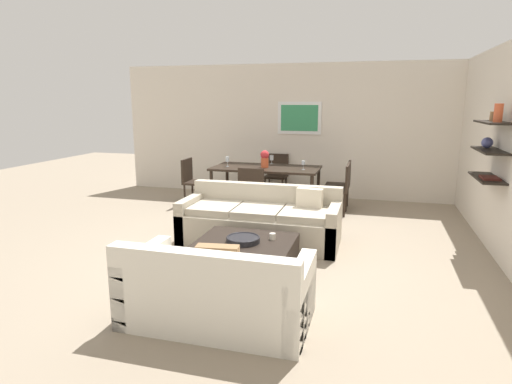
{
  "coord_description": "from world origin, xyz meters",
  "views": [
    {
      "loc": [
        1.48,
        -5.3,
        1.97
      ],
      "look_at": [
        -0.06,
        0.2,
        0.75
      ],
      "focal_mm": 30.24,
      "sensor_mm": 36.0,
      "label": 1
    }
  ],
  "objects_px": {
    "dining_table": "(266,170)",
    "wine_glass_left_near": "(227,159)",
    "loveseat_white": "(217,291)",
    "dining_chair_head": "(277,172)",
    "coffee_table": "(246,256)",
    "decorative_bowl": "(243,239)",
    "candle_jar": "(272,236)",
    "dining_chair_right_near": "(340,186)",
    "wine_glass_right_near": "(303,163)",
    "centerpiece_vase": "(265,158)",
    "dining_chair_right_far": "(342,182)",
    "wine_glass_head": "(272,158)",
    "dining_chair_left_near": "(193,179)",
    "dining_chair_foot": "(253,189)",
    "sofa_beige": "(261,222)"
  },
  "relations": [
    {
      "from": "sofa_beige",
      "to": "candle_jar",
      "type": "relative_size",
      "value": 29.56
    },
    {
      "from": "dining_table",
      "to": "centerpiece_vase",
      "type": "height_order",
      "value": "centerpiece_vase"
    },
    {
      "from": "coffee_table",
      "to": "decorative_bowl",
      "type": "relative_size",
      "value": 2.87
    },
    {
      "from": "dining_table",
      "to": "wine_glass_right_near",
      "type": "relative_size",
      "value": 12.09
    },
    {
      "from": "dining_table",
      "to": "loveseat_white",
      "type": "bearing_deg",
      "value": -81.4
    },
    {
      "from": "dining_chair_right_far",
      "to": "candle_jar",
      "type": "bearing_deg",
      "value": -99.42
    },
    {
      "from": "coffee_table",
      "to": "dining_chair_left_near",
      "type": "relative_size",
      "value": 1.26
    },
    {
      "from": "loveseat_white",
      "to": "wine_glass_left_near",
      "type": "xyz_separation_m",
      "value": [
        -1.38,
        4.22,
        0.59
      ]
    },
    {
      "from": "loveseat_white",
      "to": "decorative_bowl",
      "type": "bearing_deg",
      "value": 95.33
    },
    {
      "from": "dining_chair_foot",
      "to": "wine_glass_head",
      "type": "xyz_separation_m",
      "value": [
        -0.0,
        1.34,
        0.36
      ]
    },
    {
      "from": "sofa_beige",
      "to": "centerpiece_vase",
      "type": "height_order",
      "value": "centerpiece_vase"
    },
    {
      "from": "wine_glass_left_near",
      "to": "wine_glass_right_near",
      "type": "height_order",
      "value": "wine_glass_left_near"
    },
    {
      "from": "candle_jar",
      "to": "dining_chair_right_near",
      "type": "xyz_separation_m",
      "value": [
        0.54,
        2.81,
        0.09
      ]
    },
    {
      "from": "coffee_table",
      "to": "decorative_bowl",
      "type": "bearing_deg",
      "value": -95.88
    },
    {
      "from": "dining_table",
      "to": "wine_glass_left_near",
      "type": "bearing_deg",
      "value": -170.29
    },
    {
      "from": "dining_chair_right_near",
      "to": "decorative_bowl",
      "type": "bearing_deg",
      "value": -105.66
    },
    {
      "from": "dining_table",
      "to": "dining_chair_foot",
      "type": "xyz_separation_m",
      "value": [
        0.0,
        -0.9,
        -0.18
      ]
    },
    {
      "from": "dining_chair_left_near",
      "to": "dining_chair_foot",
      "type": "bearing_deg",
      "value": -26.01
    },
    {
      "from": "dining_table",
      "to": "dining_chair_right_far",
      "type": "height_order",
      "value": "dining_chair_right_far"
    },
    {
      "from": "wine_glass_left_near",
      "to": "dining_chair_foot",
      "type": "bearing_deg",
      "value": -47.37
    },
    {
      "from": "candle_jar",
      "to": "dining_table",
      "type": "xyz_separation_m",
      "value": [
        -0.85,
        3.04,
        0.27
      ]
    },
    {
      "from": "centerpiece_vase",
      "to": "dining_chair_right_far",
      "type": "bearing_deg",
      "value": 10.83
    },
    {
      "from": "dining_table",
      "to": "candle_jar",
      "type": "bearing_deg",
      "value": -74.32
    },
    {
      "from": "wine_glass_left_near",
      "to": "dining_table",
      "type": "bearing_deg",
      "value": 9.71
    },
    {
      "from": "coffee_table",
      "to": "dining_table",
      "type": "distance_m",
      "value": 3.24
    },
    {
      "from": "coffee_table",
      "to": "wine_glass_right_near",
      "type": "relative_size",
      "value": 6.8
    },
    {
      "from": "decorative_bowl",
      "to": "dining_chair_right_far",
      "type": "bearing_deg",
      "value": 76.29
    },
    {
      "from": "coffee_table",
      "to": "wine_glass_right_near",
      "type": "xyz_separation_m",
      "value": [
        0.16,
        3.03,
        0.68
      ]
    },
    {
      "from": "candle_jar",
      "to": "dining_chair_foot",
      "type": "distance_m",
      "value": 2.3
    },
    {
      "from": "dining_chair_left_near",
      "to": "wine_glass_head",
      "type": "height_order",
      "value": "wine_glass_head"
    },
    {
      "from": "loveseat_white",
      "to": "dining_chair_head",
      "type": "relative_size",
      "value": 1.86
    },
    {
      "from": "wine_glass_left_near",
      "to": "wine_glass_head",
      "type": "distance_m",
      "value": 0.91
    },
    {
      "from": "dining_chair_foot",
      "to": "dining_chair_head",
      "type": "distance_m",
      "value": 1.81
    },
    {
      "from": "wine_glass_left_near",
      "to": "wine_glass_right_near",
      "type": "distance_m",
      "value": 1.44
    },
    {
      "from": "coffee_table",
      "to": "centerpiece_vase",
      "type": "distance_m",
      "value": 3.24
    },
    {
      "from": "wine_glass_right_near",
      "to": "dining_chair_right_far",
      "type": "bearing_deg",
      "value": 27.18
    },
    {
      "from": "dining_chair_left_near",
      "to": "dining_chair_foot",
      "type": "height_order",
      "value": "same"
    },
    {
      "from": "loveseat_white",
      "to": "coffee_table",
      "type": "xyz_separation_m",
      "value": [
        -0.1,
        1.19,
        -0.1
      ]
    },
    {
      "from": "wine_glass_head",
      "to": "dining_chair_right_far",
      "type": "bearing_deg",
      "value": -8.7
    },
    {
      "from": "wine_glass_right_near",
      "to": "candle_jar",
      "type": "bearing_deg",
      "value": -87.37
    },
    {
      "from": "dining_chair_head",
      "to": "sofa_beige",
      "type": "bearing_deg",
      "value": -81.32
    },
    {
      "from": "dining_chair_right_far",
      "to": "wine_glass_head",
      "type": "bearing_deg",
      "value": 171.3
    },
    {
      "from": "wine_glass_left_near",
      "to": "centerpiece_vase",
      "type": "height_order",
      "value": "centerpiece_vase"
    },
    {
      "from": "coffee_table",
      "to": "dining_chair_right_near",
      "type": "height_order",
      "value": "dining_chair_right_near"
    },
    {
      "from": "candle_jar",
      "to": "dining_chair_head",
      "type": "height_order",
      "value": "dining_chair_head"
    },
    {
      "from": "decorative_bowl",
      "to": "candle_jar",
      "type": "relative_size",
      "value": 5.2
    },
    {
      "from": "coffee_table",
      "to": "dining_chair_right_far",
      "type": "distance_m",
      "value": 3.49
    },
    {
      "from": "dining_chair_foot",
      "to": "dining_chair_right_far",
      "type": "relative_size",
      "value": 1.0
    },
    {
      "from": "dining_chair_head",
      "to": "wine_glass_left_near",
      "type": "xyz_separation_m",
      "value": [
        -0.72,
        -1.03,
        0.38
      ]
    },
    {
      "from": "dining_chair_right_far",
      "to": "wine_glass_left_near",
      "type": "relative_size",
      "value": 4.68
    }
  ]
}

